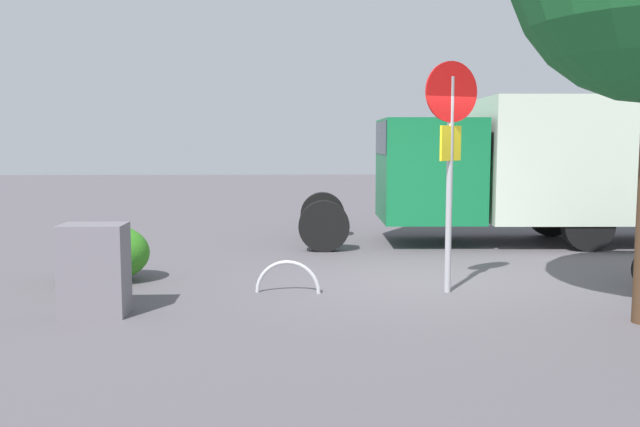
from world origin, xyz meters
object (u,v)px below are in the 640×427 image
Objects in this scene: box_truck_near at (539,162)px; bike_rack_hoop at (288,293)px; utility_cabinet at (94,270)px; stop_sign at (450,140)px.

box_truck_near is 6.45m from bike_rack_hoop.
bike_rack_hoop is (-2.14, -1.05, -0.51)m from utility_cabinet.
bike_rack_hoop is at bearing 42.77° from box_truck_near.
box_truck_near reaches higher than bike_rack_hoop.
stop_sign is (2.61, 4.20, 0.40)m from box_truck_near.
bike_rack_hoop is at bearing -153.75° from utility_cabinet.
stop_sign reaches higher than bike_rack_hoop.
utility_cabinet is at bearing 26.25° from bike_rack_hoop.
utility_cabinet is 2.44m from bike_rack_hoop.
bike_rack_hoop is at bearing -0.63° from stop_sign.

